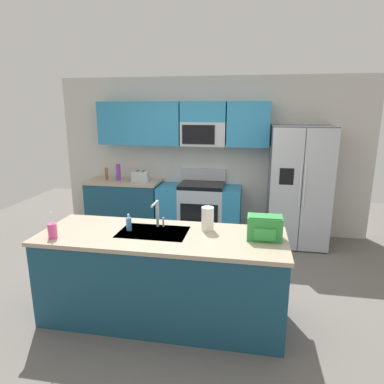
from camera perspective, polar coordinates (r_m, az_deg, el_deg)
name	(u,v)px	position (r m, az deg, el deg)	size (l,w,h in m)	color
ground_plane	(186,290)	(4.18, -0.94, -16.15)	(9.00, 9.00, 0.00)	#66605B
kitchen_wall_unit	(202,146)	(5.73, 1.64, 7.69)	(5.20, 0.43, 2.60)	beige
back_counter	(125,206)	(5.99, -11.22, -2.26)	(1.25, 0.63, 0.90)	navy
range_oven	(200,210)	(5.66, 1.28, -3.03)	(1.36, 0.61, 1.10)	#B7BABF
refrigerator	(299,186)	(5.45, 17.50, 0.89)	(0.90, 0.76, 1.85)	#4C4F54
island_counter	(163,276)	(3.53, -4.99, -13.90)	(2.41, 0.87, 0.90)	navy
toaster	(141,176)	(5.71, -8.66, 2.62)	(0.28, 0.16, 0.18)	#B7BABF
pepper_mill	(106,174)	(5.98, -14.21, 2.98)	(0.05, 0.05, 0.20)	brown
bottle_purple	(118,172)	(5.87, -12.30, 3.26)	(0.08, 0.08, 0.28)	purple
sink_faucet	(157,212)	(3.48, -5.87, -3.30)	(0.08, 0.21, 0.28)	#B7BABF
drink_cup_pink	(52,231)	(3.47, -22.44, -6.05)	(0.08, 0.08, 0.26)	#EA4C93
soap_dispenser	(129,224)	(3.47, -10.59, -5.28)	(0.06, 0.06, 0.17)	#4C8CD8
paper_towel_roll	(208,219)	(3.40, 2.64, -4.52)	(0.12, 0.12, 0.24)	white
backpack	(265,227)	(3.25, 12.12, -5.80)	(0.32, 0.22, 0.23)	green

